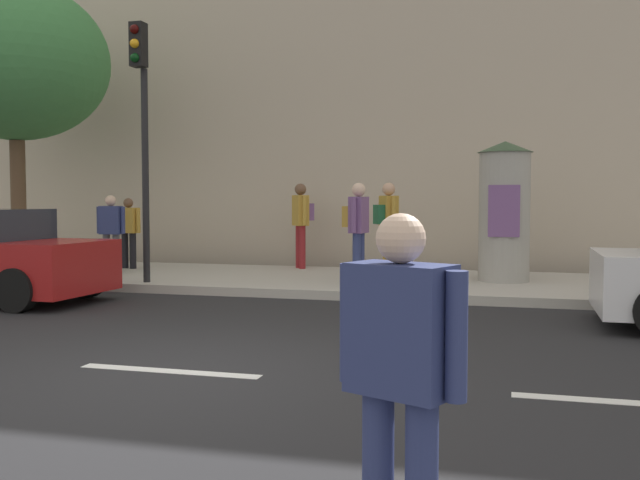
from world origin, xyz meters
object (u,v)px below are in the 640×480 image
Objects in this scene: traffic_light at (142,110)px; pedestrian_with_backpack at (111,228)px; poster_column at (504,210)px; pedestrian_near_pole at (403,361)px; pedestrian_with_bag at (129,228)px; pedestrian_in_light_jacket at (358,224)px; pedestrian_in_dark_shirt at (301,217)px; street_tree at (15,62)px; pedestrian_in_red_top at (388,221)px.

pedestrian_with_backpack is at bearing 138.49° from traffic_light.
pedestrian_near_pole is (-0.27, -10.22, -0.49)m from poster_column.
pedestrian_in_light_jacket is (5.28, -1.47, 0.18)m from pedestrian_with_bag.
pedestrian_with_backpack is 3.88m from pedestrian_in_dark_shirt.
poster_column is at bearing -2.76° from pedestrian_with_bag.
traffic_light reaches higher than pedestrian_with_backpack.
pedestrian_with_bag is 0.83× the size of pedestrian_in_dark_shirt.
pedestrian_in_dark_shirt is at bearing 59.89° from traffic_light.
traffic_light is 0.76× the size of street_tree.
traffic_light is at bearing -21.46° from street_tree.
street_tree is at bearing -161.62° from pedestrian_in_dark_shirt.
pedestrian_with_backpack is (-5.35, -0.76, -0.17)m from pedestrian_in_red_top.
pedestrian_near_pole is 0.87× the size of pedestrian_in_red_top.
pedestrian_with_backpack reaches higher than pedestrian_near_pole.
pedestrian_in_red_top is at bearing 4.09° from street_tree.
poster_column is at bearing -1.07° from pedestrian_in_red_top.
poster_column is 10.21m from street_tree.
pedestrian_with_bag is at bearing 164.38° from pedestrian_in_light_jacket.
traffic_light is at bearing -167.02° from pedestrian_in_light_jacket.
street_tree is at bearing 174.53° from pedestrian_with_backpack.
pedestrian_with_bag is at bearing 102.86° from pedestrian_with_backpack.
pedestrian_with_bag is at bearing 23.42° from street_tree.
pedestrian_in_dark_shirt reaches higher than pedestrian_with_bag.
poster_column is 2.69m from pedestrian_in_light_jacket.
pedestrian_with_backpack is at bearing -77.14° from pedestrian_with_bag.
pedestrian_with_backpack is at bearing -174.45° from poster_column.
pedestrian_with_bag is at bearing 125.10° from pedestrian_near_pole.
pedestrian_with_bag is 0.84× the size of pedestrian_in_red_top.
traffic_light reaches higher than pedestrian_in_red_top.
poster_column is 1.67× the size of pedestrian_with_bag.
street_tree is at bearing 175.34° from pedestrian_in_light_jacket.
pedestrian_with_bag reaches higher than pedestrian_near_pole.
poster_column reaches higher than pedestrian_with_backpack.
street_tree is (-3.66, 1.44, 1.27)m from traffic_light.
pedestrian_in_red_top is 5.41m from pedestrian_with_backpack.
pedestrian_in_dark_shirt reaches higher than pedestrian_in_red_top.
pedestrian_near_pole is at bearing -79.83° from pedestrian_in_red_top.
pedestrian_near_pole is at bearing -54.90° from pedestrian_with_bag.
pedestrian_in_red_top is (-2.11, 0.04, -0.20)m from poster_column.
traffic_light is 2.89× the size of pedestrian_near_pole.
poster_column is 1.62× the size of pedestrian_with_backpack.
traffic_light reaches higher than pedestrian_near_pole.
pedestrian_with_backpack is at bearing -5.47° from street_tree.
poster_column is 1.43× the size of pedestrian_in_light_jacket.
traffic_light reaches higher than pedestrian_with_bag.
street_tree is at bearing 134.28° from pedestrian_near_pole.
poster_column is 10.24m from pedestrian_near_pole.
traffic_light is 4.23m from pedestrian_in_light_jacket.
pedestrian_near_pole is 12.95m from pedestrian_with_bag.
street_tree is 4.08m from pedestrian_with_backpack.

